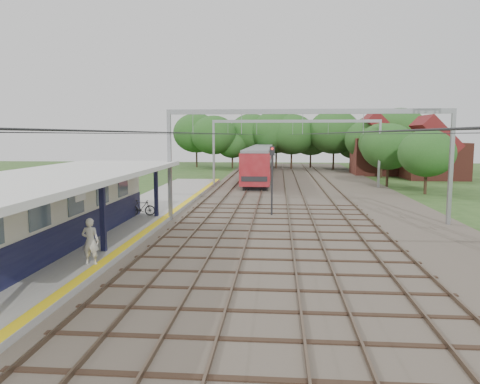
{
  "coord_description": "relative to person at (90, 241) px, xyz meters",
  "views": [
    {
      "loc": [
        1.77,
        -13.67,
        5.45
      ],
      "look_at": [
        -0.81,
        17.7,
        1.6
      ],
      "focal_mm": 35.0,
      "sensor_mm": 36.0,
      "label": 1
    }
  ],
  "objects": [
    {
      "name": "tree_band",
      "position": [
        9.44,
        53.29,
        3.64
      ],
      "size": [
        31.72,
        30.88,
        8.82
      ],
      "color": "#382619",
      "rests_on": "ground"
    },
    {
      "name": "bicycle",
      "position": [
        -1.26,
        11.17,
        -0.42
      ],
      "size": [
        1.77,
        0.78,
        1.03
      ],
      "primitive_type": "imported",
      "rotation": [
        0.0,
        0.0,
        1.75
      ],
      "color": "black",
      "rests_on": "platform"
    },
    {
      "name": "station_building",
      "position": [
        -3.28,
        3.17,
        0.76
      ],
      "size": [
        3.41,
        18.0,
        3.4
      ],
      "color": "beige",
      "rests_on": "platform"
    },
    {
      "name": "yellow_stripe",
      "position": [
        0.35,
        10.17,
        -0.93
      ],
      "size": [
        0.45,
        52.0,
        0.01
      ],
      "primitive_type": "cube",
      "color": "yellow",
      "rests_on": "platform"
    },
    {
      "name": "house_near",
      "position": [
        26.6,
        42.17,
        1.7
      ],
      "size": [
        7.0,
        6.12,
        7.89
      ],
      "color": "brown",
      "rests_on": "ground"
    },
    {
      "name": "person",
      "position": [
        0.0,
        0.0,
        0.0
      ],
      "size": [
        0.71,
        0.49,
        1.87
      ],
      "primitive_type": "imported",
      "rotation": [
        0.0,
        0.0,
        3.21
      ],
      "color": "beige",
      "rests_on": "platform"
    },
    {
      "name": "catenary_system",
      "position": [
        8.99,
        21.45,
        4.23
      ],
      "size": [
        17.22,
        88.0,
        7.0
      ],
      "color": "gray",
      "rests_on": "ground"
    },
    {
      "name": "train",
      "position": [
        5.1,
        44.92,
        0.88
      ],
      "size": [
        2.96,
        36.82,
        3.88
      ],
      "color": "black",
      "rests_on": "ballast_bed"
    },
    {
      "name": "ballast_bed",
      "position": [
        9.6,
        26.17,
        -1.23
      ],
      "size": [
        18.0,
        90.0,
        0.1
      ],
      "primitive_type": "cube",
      "color": "#473D33",
      "rests_on": "ground"
    },
    {
      "name": "house_far",
      "position": [
        21.6,
        48.17,
        1.95
      ],
      "size": [
        8.0,
        6.12,
        8.66
      ],
      "color": "brown",
      "rests_on": "ground"
    },
    {
      "name": "platform",
      "position": [
        -1.9,
        10.17,
        -1.11
      ],
      "size": [
        5.0,
        52.0,
        0.35
      ],
      "primitive_type": "cube",
      "color": "gray",
      "rests_on": "ground"
    },
    {
      "name": "rail_tracks",
      "position": [
        7.1,
        26.17,
        -1.11
      ],
      "size": [
        11.8,
        88.0,
        0.15
      ],
      "color": "brown",
      "rests_on": "ballast_bed"
    },
    {
      "name": "signal_post",
      "position": [
        6.95,
        13.58,
        1.76
      ],
      "size": [
        0.34,
        0.29,
        4.69
      ],
      "rotation": [
        0.0,
        0.0,
        0.12
      ],
      "color": "black",
      "rests_on": "ground"
    },
    {
      "name": "canopy",
      "position": [
        -2.17,
        2.17,
        2.36
      ],
      "size": [
        6.4,
        20.0,
        3.44
      ],
      "color": "#111236",
      "rests_on": "platform"
    },
    {
      "name": "ground",
      "position": [
        5.6,
        -3.83,
        -1.28
      ],
      "size": [
        160.0,
        160.0,
        0.0
      ],
      "primitive_type": "plane",
      "color": "#2D4C1E",
      "rests_on": "ground"
    }
  ]
}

